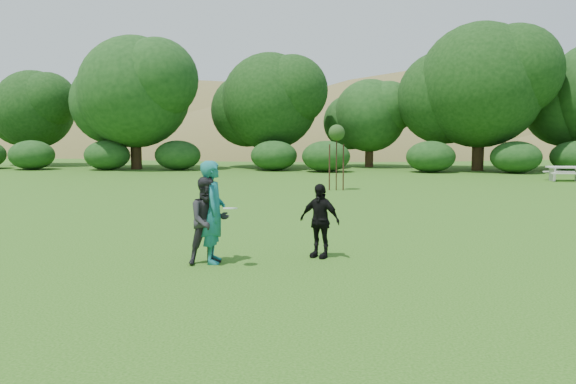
% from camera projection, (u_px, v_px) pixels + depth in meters
% --- Properties ---
extents(ground, '(120.00, 120.00, 0.00)m').
position_uv_depth(ground, '(271.00, 267.00, 10.50)').
color(ground, '#19470C').
rests_on(ground, ground).
extents(player_teal, '(0.59, 0.79, 1.98)m').
position_uv_depth(player_teal, '(213.00, 212.00, 10.80)').
color(player_teal, '#176A69').
rests_on(player_teal, ground).
extents(player_grey, '(1.02, 0.96, 1.67)m').
position_uv_depth(player_grey, '(208.00, 221.00, 10.70)').
color(player_grey, '#232325').
rests_on(player_grey, ground).
extents(player_black, '(0.95, 0.71, 1.50)m').
position_uv_depth(player_black, '(319.00, 221.00, 11.27)').
color(player_black, black).
rests_on(player_black, ground).
extents(frisbee, '(0.27, 0.27, 0.06)m').
position_uv_depth(frisbee, '(230.00, 208.00, 10.37)').
color(frisbee, white).
rests_on(frisbee, ground).
extents(sapling, '(0.70, 0.70, 2.85)m').
position_uv_depth(sapling, '(337.00, 135.00, 24.19)').
color(sapling, '#361D15').
rests_on(sapling, ground).
extents(picnic_table, '(1.80, 1.48, 0.76)m').
position_uv_depth(picnic_table, '(566.00, 171.00, 29.02)').
color(picnic_table, beige).
rests_on(picnic_table, ground).
extents(hillside, '(150.00, 72.00, 52.00)m').
position_uv_depth(hillside, '(332.00, 235.00, 79.52)').
color(hillside, olive).
rests_on(hillside, ground).
extents(tree_row, '(53.92, 10.38, 9.62)m').
position_uv_depth(tree_row, '(375.00, 97.00, 38.02)').
color(tree_row, '#3A2616').
rests_on(tree_row, ground).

